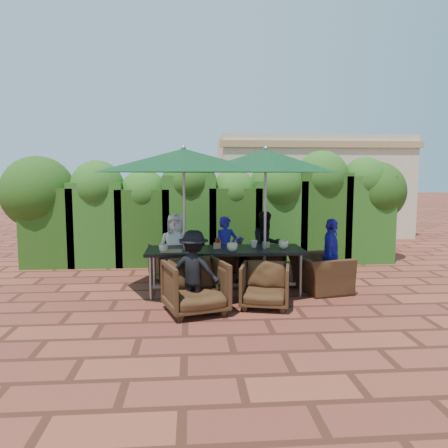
{
  "coord_description": "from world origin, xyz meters",
  "views": [
    {
      "loc": [
        -0.47,
        -7.44,
        1.99
      ],
      "look_at": [
        0.13,
        0.4,
        1.1
      ],
      "focal_mm": 35.0,
      "sensor_mm": 36.0,
      "label": 1
    }
  ],
  "objects": [
    {
      "name": "number_block_left",
      "position": [
        -0.03,
        -0.19,
        0.8
      ],
      "size": [
        0.12,
        0.06,
        0.1
      ],
      "primitive_type": "cube",
      "color": "tan",
      "rests_on": "dining_table"
    },
    {
      "name": "cup_d",
      "position": [
        0.6,
        -0.12,
        0.81
      ],
      "size": [
        0.13,
        0.13,
        0.12
      ],
      "primitive_type": "imported",
      "color": "beige",
      "rests_on": "dining_table"
    },
    {
      "name": "chair_near_right",
      "position": [
        0.63,
        -1.1,
        0.37
      ],
      "size": [
        0.85,
        0.82,
        0.73
      ],
      "primitive_type": "imported",
      "rotation": [
        0.0,
        0.0,
        -0.23
      ],
      "color": "black",
      "rests_on": "ground"
    },
    {
      "name": "pedestrian_a",
      "position": [
        1.67,
        4.14,
        0.77
      ],
      "size": [
        1.38,
        1.37,
        1.53
      ],
      "primitive_type": "imported",
      "rotation": [
        0.0,
        0.0,
        2.36
      ],
      "color": "green",
      "rests_on": "ground"
    },
    {
      "name": "chair_far_right",
      "position": [
        0.87,
        0.62,
        0.35
      ],
      "size": [
        0.84,
        0.82,
        0.7
      ],
      "primitive_type": "imported",
      "rotation": [
        0.0,
        0.0,
        3.47
      ],
      "color": "black",
      "rests_on": "ground"
    },
    {
      "name": "sauce_bottle",
      "position": [
        -0.04,
        -0.19,
        0.83
      ],
      "size": [
        0.04,
        0.04,
        0.17
      ],
      "primitive_type": "cylinder",
      "color": "#4C230C",
      "rests_on": "dining_table"
    },
    {
      "name": "chair_far_left",
      "position": [
        -0.85,
        0.8,
        0.37
      ],
      "size": [
        0.91,
        0.88,
        0.74
      ],
      "primitive_type": "imported",
      "rotation": [
        0.0,
        0.0,
        3.5
      ],
      "color": "black",
      "rests_on": "ground"
    },
    {
      "name": "chair_end_right",
      "position": [
        1.73,
        -0.26,
        0.42
      ],
      "size": [
        0.8,
        1.06,
        0.83
      ],
      "primitive_type": "imported",
      "rotation": [
        0.0,
        0.0,
        1.77
      ],
      "color": "black",
      "rests_on": "ground"
    },
    {
      "name": "cup_a",
      "position": [
        -0.92,
        -0.4,
        0.81
      ],
      "size": [
        0.15,
        0.15,
        0.12
      ],
      "primitive_type": "imported",
      "color": "beige",
      "rests_on": "dining_table"
    },
    {
      "name": "dining_table",
      "position": [
        0.1,
        -0.22,
        0.68
      ],
      "size": [
        2.63,
        0.9,
        0.75
      ],
      "color": "black",
      "rests_on": "ground"
    },
    {
      "name": "pedestrian_b",
      "position": [
        2.39,
        4.4,
        0.8
      ],
      "size": [
        0.9,
        0.79,
        1.6
      ],
      "primitive_type": "imported",
      "rotation": [
        0.0,
        0.0,
        3.67
      ],
      "color": "#C0447E",
      "rests_on": "ground"
    },
    {
      "name": "child_right",
      "position": [
        0.48,
        0.84,
        0.4
      ],
      "size": [
        0.34,
        0.3,
        0.8
      ],
      "primitive_type": "imported",
      "rotation": [
        0.0,
        0.0,
        0.24
      ],
      "color": "#78479B",
      "rests_on": "ground"
    },
    {
      "name": "umbrella_right",
      "position": [
        0.77,
        -0.26,
        2.21
      ],
      "size": [
        2.44,
        2.44,
        2.46
      ],
      "color": "gray",
      "rests_on": "ground"
    },
    {
      "name": "umbrella_left",
      "position": [
        -0.58,
        -0.28,
        2.21
      ],
      "size": [
        2.91,
        2.91,
        2.46
      ],
      "color": "gray",
      "rests_on": "ground"
    },
    {
      "name": "ketchup_bottle",
      "position": [
        0.01,
        -0.2,
        0.83
      ],
      "size": [
        0.04,
        0.04,
        0.17
      ],
      "primitive_type": "cylinder",
      "color": "#B20C0A",
      "rests_on": "dining_table"
    },
    {
      "name": "number_block_right",
      "position": [
        0.81,
        -0.16,
        0.8
      ],
      "size": [
        0.12,
        0.06,
        0.1
      ],
      "primitive_type": "cube",
      "color": "tan",
      "rests_on": "dining_table"
    },
    {
      "name": "adult_far_left",
      "position": [
        -0.77,
        0.64,
        0.64
      ],
      "size": [
        0.65,
        0.41,
        1.27
      ],
      "primitive_type": "imported",
      "rotation": [
        0.0,
        0.0,
        -0.06
      ],
      "color": "silver",
      "rests_on": "ground"
    },
    {
      "name": "chair_near_left",
      "position": [
        -0.41,
        -1.29,
        0.43
      ],
      "size": [
        1.02,
        0.98,
        0.85
      ],
      "primitive_type": "imported",
      "rotation": [
        0.0,
        0.0,
        0.29
      ],
      "color": "black",
      "rests_on": "ground"
    },
    {
      "name": "cup_b",
      "position": [
        -0.49,
        -0.17,
        0.82
      ],
      "size": [
        0.15,
        0.15,
        0.14
      ],
      "primitive_type": "imported",
      "color": "beige",
      "rests_on": "dining_table"
    },
    {
      "name": "building",
      "position": [
        3.5,
        6.99,
        1.61
      ],
      "size": [
        6.2,
        3.08,
        3.2
      ],
      "color": "beige",
      "rests_on": "ground"
    },
    {
      "name": "ground",
      "position": [
        0.0,
        0.0,
        0.0
      ],
      "size": [
        80.0,
        80.0,
        0.0
      ],
      "primitive_type": "plane",
      "color": "brown",
      "rests_on": "ground"
    },
    {
      "name": "cup_c",
      "position": [
        0.2,
        -0.46,
        0.82
      ],
      "size": [
        0.18,
        0.18,
        0.14
      ],
      "primitive_type": "imported",
      "color": "beige",
      "rests_on": "dining_table"
    },
    {
      "name": "pedestrian_c",
      "position": [
        3.59,
        4.22,
        0.81
      ],
      "size": [
        1.09,
        0.62,
        1.62
      ],
      "primitive_type": "imported",
      "rotation": [
        0.0,
        0.0,
        3.0
      ],
      "color": "gray",
      "rests_on": "ground"
    },
    {
      "name": "cup_e",
      "position": [
        1.08,
        -0.27,
        0.82
      ],
      "size": [
        0.17,
        0.17,
        0.13
      ],
      "primitive_type": "imported",
      "color": "beige",
      "rests_on": "dining_table"
    },
    {
      "name": "adult_far_mid",
      "position": [
        0.19,
        0.69,
        0.6
      ],
      "size": [
        0.52,
        0.47,
        1.21
      ],
      "primitive_type": "imported",
      "rotation": [
        0.0,
        0.0,
        0.32
      ],
      "color": "#251FA8",
      "rests_on": "ground"
    },
    {
      "name": "adult_near_left",
      "position": [
        -0.43,
        -1.2,
        0.6
      ],
      "size": [
        0.83,
        0.57,
        1.19
      ],
      "primitive_type": "imported",
      "rotation": [
        0.0,
        0.0,
        2.83
      ],
      "color": "black",
      "rests_on": "ground"
    },
    {
      "name": "chair_far_mid",
      "position": [
        0.06,
        0.71,
        0.38
      ],
      "size": [
        0.79,
        0.75,
        0.76
      ],
      "primitive_type": "imported",
      "rotation": [
        0.0,
        0.0,
        3.06
      ],
      "color": "black",
      "rests_on": "ground"
    },
    {
      "name": "child_left",
      "position": [
        -0.26,
        0.76,
        0.37
      ],
      "size": [
        0.31,
        0.27,
        0.73
      ],
      "primitive_type": "imported",
      "rotation": [
        0.0,
        0.0,
        0.25
      ],
      "color": "#C0447E",
      "rests_on": "ground"
    },
    {
      "name": "hedge_wall",
      "position": [
        -0.03,
        2.32,
        1.34
      ],
      "size": [
        9.1,
        1.6,
        2.53
      ],
      "color": "#1A3A0F",
      "rests_on": "ground"
    },
    {
      "name": "adult_end_right",
      "position": [
        1.92,
        -0.23,
        0.62
      ],
      "size": [
        0.59,
        0.81,
        1.25
      ],
      "primitive_type": "imported",
      "rotation": [
        0.0,
        0.0,
        1.23
      ],
      "color": "#251FA8",
      "rests_on": "ground"
    },
    {
      "name": "adult_far_right",
      "position": [
        0.95,
        0.66,
        0.65
      ],
      "size": [
        0.71,
        0.56,
        1.3
      ],
      "primitive_type": "imported",
      "rotation": [
        0.0,
        0.0,
        0.32
      ],
      "color": "black",
      "rests_on": "ground"
    },
    {
      "name": "serving_tray",
      "position": [
        -0.79,
        -0.41,
        0.76
      ],
      "size": [
        0.35,
        0.25,
        0.02
      ],
      "primitive_type": "cube",
      "color": "#A3804F",
      "rests_on": "dining_table"
    }
  ]
}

